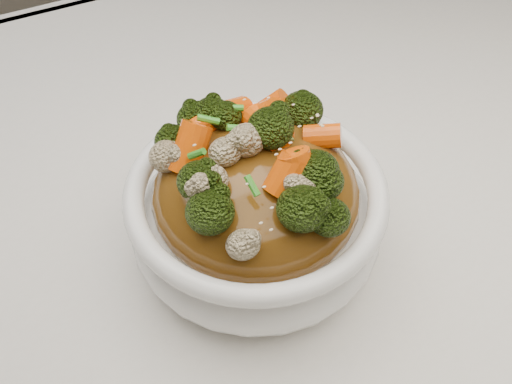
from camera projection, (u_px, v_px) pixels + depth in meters
name	position (u px, v px, depth m)	size (l,w,h in m)	color
dining_table	(250.00, 374.00, 0.83)	(1.20, 0.80, 0.75)	brown
tablecloth	(248.00, 210.00, 0.57)	(1.20, 0.80, 0.04)	white
bowl	(256.00, 217.00, 0.48)	(0.20, 0.20, 0.08)	white
sauce_base	(256.00, 194.00, 0.46)	(0.16, 0.16, 0.09)	#603A10
carrots	(256.00, 139.00, 0.42)	(0.16, 0.16, 0.05)	#FC5B08
broccoli	(256.00, 140.00, 0.42)	(0.16, 0.16, 0.04)	black
cauliflower	(256.00, 142.00, 0.42)	(0.16, 0.16, 0.03)	#CBB78B
scallions	(256.00, 138.00, 0.42)	(0.12, 0.12, 0.02)	#369322
sesame_seeds	(256.00, 138.00, 0.42)	(0.14, 0.14, 0.01)	beige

